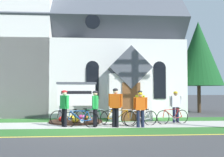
{
  "coord_description": "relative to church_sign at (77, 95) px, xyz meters",
  "views": [
    {
      "loc": [
        0.3,
        -11.55,
        1.7
      ],
      "look_at": [
        1.47,
        3.63,
        2.34
      ],
      "focal_mm": 43.29,
      "sensor_mm": 36.0,
      "label": 1
    }
  ],
  "objects": [
    {
      "name": "sidewalk_slab",
      "position": [
        0.86,
        -1.61,
        -1.4
      ],
      "size": [
        32.0,
        2.31,
        0.01
      ],
      "primitive_type": "cube",
      "color": "#B7B5AD",
      "rests_on": "ground"
    },
    {
      "name": "cyclist_in_green_jersey",
      "position": [
        5.17,
        -1.01,
        -0.46
      ],
      "size": [
        0.65,
        0.29,
        1.62
      ],
      "color": "#191E38",
      "rests_on": "ground"
    },
    {
      "name": "roadside_conifer",
      "position": [
        8.85,
        4.9,
        3.02
      ],
      "size": [
        3.62,
        3.62,
        6.86
      ],
      "color": "#3D2D1E",
      "rests_on": "ground"
    },
    {
      "name": "bicycle_green",
      "position": [
        -0.31,
        -1.48,
        -1.03
      ],
      "size": [
        1.75,
        0.08,
        0.79
      ],
      "color": "black",
      "rests_on": "ground"
    },
    {
      "name": "church_building",
      "position": [
        0.5,
        6.48,
        3.25
      ],
      "size": [
        12.26,
        12.51,
        12.28
      ],
      "color": "white",
      "rests_on": "ground"
    },
    {
      "name": "bicycle_white",
      "position": [
        0.29,
        -2.38,
        -1.03
      ],
      "size": [
        1.75,
        0.37,
        0.81
      ],
      "color": "black",
      "rests_on": "ground"
    },
    {
      "name": "cyclist_in_red_jersey",
      "position": [
        -0.43,
        -2.2,
        -0.41
      ],
      "size": [
        0.44,
        0.68,
        1.68
      ],
      "color": "black",
      "rests_on": "ground"
    },
    {
      "name": "yard_deciduous_tree",
      "position": [
        -5.38,
        4.23,
        2.59
      ],
      "size": [
        4.21,
        4.21,
        5.66
      ],
      "color": "#4C3823",
      "rests_on": "ground"
    },
    {
      "name": "bicycle_blue",
      "position": [
        2.08,
        -1.86,
        -1.03
      ],
      "size": [
        1.73,
        0.22,
        0.79
      ],
      "color": "black",
      "rests_on": "ground"
    },
    {
      "name": "bicycle_silver",
      "position": [
        4.86,
        -1.49,
        -1.04
      ],
      "size": [
        1.74,
        0.48,
        0.81
      ],
      "color": "black",
      "rests_on": "ground"
    },
    {
      "name": "cyclist_in_orange_jersey",
      "position": [
        1.89,
        -2.54,
        -0.35
      ],
      "size": [
        0.61,
        0.44,
        1.77
      ],
      "color": "black",
      "rests_on": "ground"
    },
    {
      "name": "curb_paint_stripe",
      "position": [
        0.86,
        -4.75,
        -1.4
      ],
      "size": [
        28.0,
        0.16,
        0.01
      ],
      "primitive_type": "cube",
      "color": "yellow",
      "rests_on": "ground"
    },
    {
      "name": "ground",
      "position": [
        0.49,
        0.8,
        -1.4
      ],
      "size": [
        140.0,
        140.0,
        0.0
      ],
      "primitive_type": "plane",
      "color": "#3D3D3F"
    },
    {
      "name": "grass_verge",
      "position": [
        0.86,
        -3.68,
        -1.4
      ],
      "size": [
        32.0,
        1.83,
        0.01
      ],
      "primitive_type": "cube",
      "color": "#2D6628",
      "rests_on": "ground"
    },
    {
      "name": "bicycle_yellow",
      "position": [
        0.8,
        -1.42,
        -1.03
      ],
      "size": [
        1.64,
        0.5,
        0.8
      ],
      "color": "black",
      "rests_on": "ground"
    },
    {
      "name": "cyclist_in_blue_jersey",
      "position": [
        3.02,
        -2.63,
        -0.49
      ],
      "size": [
        0.63,
        0.25,
        1.58
      ],
      "color": "#191E38",
      "rests_on": "ground"
    },
    {
      "name": "cyclist_in_white_jersey",
      "position": [
        0.98,
        -2.31,
        -0.43
      ],
      "size": [
        0.31,
        0.67,
        1.66
      ],
      "color": "black",
      "rests_on": "ground"
    },
    {
      "name": "cyclist_in_yellow_jersey",
      "position": [
        3.26,
        -1.23,
        -0.43
      ],
      "size": [
        0.45,
        0.67,
        1.66
      ],
      "color": "#191E38",
      "rests_on": "ground"
    },
    {
      "name": "church_lawn",
      "position": [
        0.86,
        0.53,
        -1.4
      ],
      "size": [
        24.0,
        1.99,
        0.01
      ],
      "primitive_type": "cube",
      "color": "#2D6628",
      "rests_on": "ground"
    },
    {
      "name": "flower_bed",
      "position": [
        -0.0,
        -0.55,
        -1.32
      ],
      "size": [
        2.76,
        2.76,
        0.34
      ],
      "color": "#382319",
      "rests_on": "ground"
    },
    {
      "name": "church_sign",
      "position": [
        0.0,
        0.0,
        0.0
      ],
      "size": [
        2.16,
        0.25,
        2.12
      ],
      "color": "#474C56",
      "rests_on": "ground"
    },
    {
      "name": "bicycle_orange",
      "position": [
        3.14,
        -2.04,
        -1.03
      ],
      "size": [
        1.69,
        0.47,
        0.81
      ],
      "color": "black",
      "rests_on": "ground"
    }
  ]
}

